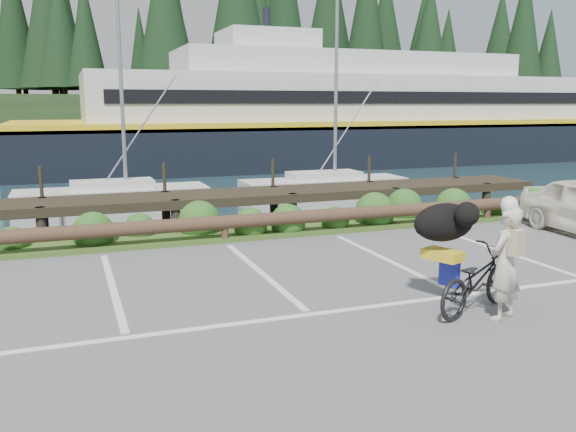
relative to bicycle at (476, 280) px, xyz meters
name	(u,v)px	position (x,y,z in m)	size (l,w,h in m)	color
ground	(300,306)	(-2.34, 1.10, -0.48)	(72.00, 72.00, 0.00)	#545457
harbor_backdrop	(92,126)	(-1.95, 79.57, -0.48)	(170.00, 160.00, 30.00)	#172F37
vegetation_strip	(217,234)	(-2.34, 6.40, -0.43)	(34.00, 1.60, 0.10)	#3D5B21
log_rail	(225,242)	(-2.34, 5.70, -0.48)	(32.00, 0.30, 0.60)	#443021
bicycle	(476,280)	(0.00, 0.00, 0.00)	(0.64, 1.83, 0.96)	black
cyclist	(505,263)	(0.17, -0.39, 0.33)	(0.60, 0.39, 1.63)	beige
dog	(444,222)	(-0.23, 0.54, 0.77)	(1.01, 0.50, 0.59)	black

